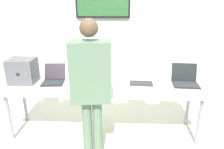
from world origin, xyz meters
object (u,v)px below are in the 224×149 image
at_px(laptop_station_0, 54,78).
at_px(person, 91,82).
at_px(laptop_station_1, 95,79).
at_px(laptop_station_3, 185,80).
at_px(workbench, 104,89).
at_px(equipment_box, 23,71).
at_px(laptop_station_2, 141,79).

xyz_separation_m(laptop_station_0, person, (0.66, -0.73, 0.25)).
xyz_separation_m(laptop_station_0, laptop_station_1, (0.61, -0.00, -0.00)).
bearing_deg(laptop_station_3, workbench, -174.61).
relative_size(workbench, equipment_box, 7.69).
bearing_deg(laptop_station_2, laptop_station_0, -179.13).
height_order(laptop_station_2, laptop_station_3, laptop_station_3).
height_order(laptop_station_1, person, person).
bearing_deg(person, workbench, 81.95).
distance_m(workbench, laptop_station_1, 0.20).
xyz_separation_m(laptop_station_0, laptop_station_2, (1.30, 0.02, 0.00)).
xyz_separation_m(laptop_station_2, person, (-0.63, -0.75, 0.25)).
bearing_deg(laptop_station_1, laptop_station_3, 0.30).
height_order(laptop_station_3, person, person).
bearing_deg(equipment_box, laptop_station_3, 0.86).
bearing_deg(laptop_station_0, laptop_station_2, 0.87).
bearing_deg(laptop_station_3, laptop_station_0, -179.93).
height_order(equipment_box, person, person).
xyz_separation_m(equipment_box, laptop_station_1, (1.05, 0.03, -0.13)).
distance_m(workbench, laptop_station_3, 1.19).
height_order(workbench, person, person).
distance_m(laptop_station_3, person, 1.48).
xyz_separation_m(equipment_box, laptop_station_2, (1.73, 0.05, -0.12)).
relative_size(laptop_station_0, person, 0.22).
height_order(laptop_station_0, person, person).
xyz_separation_m(workbench, laptop_station_2, (0.55, 0.13, 0.11)).
bearing_deg(laptop_station_0, person, -47.83).
distance_m(workbench, person, 0.72).
bearing_deg(laptop_station_2, laptop_station_3, -1.56).
bearing_deg(person, laptop_station_2, 49.79).
height_order(workbench, laptop_station_1, laptop_station_1).
bearing_deg(equipment_box, laptop_station_0, 4.31).
bearing_deg(equipment_box, laptop_station_2, 1.74).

